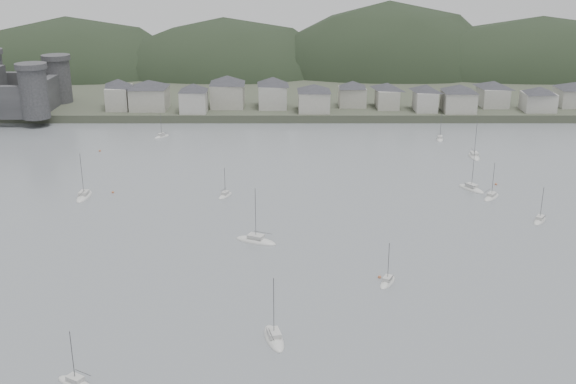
{
  "coord_description": "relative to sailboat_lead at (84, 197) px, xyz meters",
  "views": [
    {
      "loc": [
        -0.11,
        -83.32,
        61.24
      ],
      "look_at": [
        0.0,
        75.0,
        6.0
      ],
      "focal_mm": 43.38,
      "sensor_mm": 36.0,
      "label": 1
    }
  ],
  "objects": [
    {
      "name": "far_shore_land",
      "position": [
        53.43,
        206.88,
        1.33
      ],
      "size": [
        900.0,
        250.0,
        3.0
      ],
      "primitive_type": "cube",
      "color": "#383D2D",
      "rests_on": "ground"
    },
    {
      "name": "forested_ridge",
      "position": [
        58.26,
        181.28,
        -11.46
      ],
      "size": [
        851.55,
        103.94,
        102.57
      ],
      "color": "black",
      "rests_on": "ground"
    },
    {
      "name": "waterfront_town",
      "position": [
        104.01,
        95.22,
        8.49
      ],
      "size": [
        451.48,
        28.46,
        12.92
      ],
      "color": "#9C9A8E",
      "rests_on": "far_shore_land"
    },
    {
      "name": "sailboat_lead",
      "position": [
        0.0,
        0.0,
        0.0
      ],
      "size": [
        3.4,
        9.48,
        12.78
      ],
      "rotation": [
        0.0,
        0.0,
        -0.04
      ],
      "color": "silver",
      "rests_on": "ground"
    },
    {
      "name": "moored_fleet",
      "position": [
        38.34,
        -34.69,
        0.01
      ],
      "size": [
        198.57,
        176.53,
        13.44
      ],
      "color": "silver",
      "rests_on": "ground"
    },
    {
      "name": "mooring_buoys",
      "position": [
        54.02,
        -34.95,
        -0.02
      ],
      "size": [
        155.03,
        138.53,
        0.7
      ],
      "color": "#AE5E3A",
      "rests_on": "ground"
    }
  ]
}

